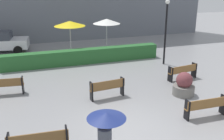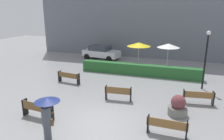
{
  "view_description": "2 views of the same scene",
  "coord_description": "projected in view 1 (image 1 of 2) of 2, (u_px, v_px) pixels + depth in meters",
  "views": [
    {
      "loc": [
        -3.25,
        -8.15,
        5.26
      ],
      "look_at": [
        0.53,
        3.03,
        1.24
      ],
      "focal_mm": 42.58,
      "sensor_mm": 36.0,
      "label": 1
    },
    {
      "loc": [
        3.7,
        -8.98,
        5.44
      ],
      "look_at": [
        -1.12,
        5.38,
        1.14
      ],
      "focal_mm": 33.84,
      "sensor_mm": 36.0,
      "label": 2
    }
  ],
  "objects": [
    {
      "name": "ground_plane",
      "position": [
        125.0,
        127.0,
        9.99
      ],
      "size": [
        60.0,
        60.0,
        0.0
      ],
      "primitive_type": "plane",
      "color": "gray"
    },
    {
      "name": "patio_umbrella_yellow",
      "position": [
        70.0,
        24.0,
        18.37
      ],
      "size": [
        2.18,
        2.18,
        2.57
      ],
      "color": "silver",
      "rests_on": "ground"
    },
    {
      "name": "bench_mid_center",
      "position": [
        107.0,
        87.0,
        12.29
      ],
      "size": [
        1.7,
        0.48,
        0.89
      ],
      "color": "brown",
      "rests_on": "ground"
    },
    {
      "name": "lamp_post",
      "position": [
        166.0,
        26.0,
        16.66
      ],
      "size": [
        0.28,
        0.28,
        4.13
      ],
      "color": "black",
      "rests_on": "ground"
    },
    {
      "name": "patio_umbrella_white",
      "position": [
        107.0,
        21.0,
        19.11
      ],
      "size": [
        1.97,
        1.97,
        2.61
      ],
      "color": "silver",
      "rests_on": "ground"
    },
    {
      "name": "hedge_strip",
      "position": [
        83.0,
        56.0,
        17.47
      ],
      "size": [
        10.38,
        0.7,
        0.96
      ],
      "primitive_type": "cube",
      "color": "#28602D",
      "rests_on": "ground"
    },
    {
      "name": "pedestrian_with_umbrella",
      "position": [
        106.0,
        135.0,
        7.11
      ],
      "size": [
        1.06,
        1.06,
        1.96
      ],
      "color": "#4C515B",
      "rests_on": "ground"
    },
    {
      "name": "bench_far_right",
      "position": [
        183.0,
        71.0,
        14.6
      ],
      "size": [
        1.82,
        0.61,
        0.84
      ],
      "color": "olive",
      "rests_on": "ground"
    },
    {
      "name": "bench_far_left",
      "position": [
        3.0,
        85.0,
        12.64
      ],
      "size": [
        1.91,
        0.57,
        0.84
      ],
      "color": "brown",
      "rests_on": "ground"
    },
    {
      "name": "planter_pot",
      "position": [
        184.0,
        85.0,
        12.67
      ],
      "size": [
        1.04,
        1.04,
        1.14
      ],
      "color": "slate",
      "rests_on": "ground"
    },
    {
      "name": "bench_near_right",
      "position": [
        206.0,
        106.0,
        10.58
      ],
      "size": [
        1.81,
        0.37,
        0.83
      ],
      "color": "olive",
      "rests_on": "ground"
    }
  ]
}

